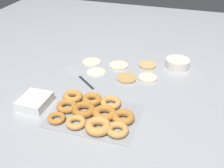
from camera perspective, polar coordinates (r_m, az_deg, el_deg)
ground_plane at (r=1.58m, az=1.65°, el=0.65°), size 3.00×3.00×0.00m
pancake_0 at (r=1.79m, az=-4.21°, el=4.60°), size 0.12×0.12×0.01m
pancake_1 at (r=1.73m, az=1.37°, el=3.77°), size 0.12×0.12×0.01m
pancake_2 at (r=1.61m, az=7.28°, el=1.22°), size 0.11×0.11×0.01m
pancake_3 at (r=1.74m, az=7.21°, el=3.78°), size 0.10×0.10×0.01m
pancake_4 at (r=1.66m, az=-3.22°, el=2.50°), size 0.11×0.11×0.01m
pancake_5 at (r=1.59m, az=2.98°, el=1.17°), size 0.11×0.11×0.01m
donut_tray at (r=1.31m, az=-3.78°, el=-5.89°), size 0.42×0.30×0.04m
batter_bowl at (r=1.76m, az=13.13°, el=4.12°), size 0.14×0.14×0.05m
container_stack at (r=1.42m, az=-15.42°, el=-3.44°), size 0.13×0.15×0.05m
spatula at (r=1.66m, az=-7.16°, el=2.12°), size 0.25×0.22×0.01m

